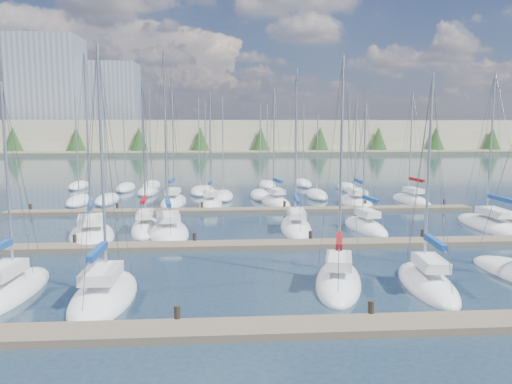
{
  "coord_description": "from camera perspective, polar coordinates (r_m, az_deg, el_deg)",
  "views": [
    {
      "loc": [
        -2.21,
        -16.63,
        8.03
      ],
      "look_at": [
        0.0,
        14.0,
        4.0
      ],
      "focal_mm": 35.0,
      "sensor_mm": 36.0,
      "label": 1
    }
  ],
  "objects": [
    {
      "name": "sailboat_i",
      "position": [
        39.98,
        -12.52,
        -4.0
      ],
      "size": [
        2.64,
        7.57,
        12.39
      ],
      "rotation": [
        0.0,
        0.0,
        0.07
      ],
      "color": "white",
      "rests_on": "ground"
    },
    {
      "name": "sailboat_b",
      "position": [
        27.06,
        -26.49,
        -10.21
      ],
      "size": [
        2.89,
        7.85,
        10.87
      ],
      "rotation": [
        0.0,
        0.0,
        -0.07
      ],
      "color": "white",
      "rests_on": "ground"
    },
    {
      "name": "dock_near",
      "position": [
        20.36,
        2.52,
        -15.3
      ],
      "size": [
        44.0,
        1.93,
        1.1
      ],
      "color": "#6B5E4C",
      "rests_on": "ground"
    },
    {
      "name": "sailboat_r",
      "position": [
        55.84,
        17.33,
        -0.93
      ],
      "size": [
        3.0,
        7.71,
        12.5
      ],
      "rotation": [
        0.0,
        0.0,
        0.11
      ],
      "color": "white",
      "rests_on": "ground"
    },
    {
      "name": "sailboat_h",
      "position": [
        38.57,
        -18.27,
        -4.66
      ],
      "size": [
        5.0,
        8.89,
        14.01
      ],
      "rotation": [
        0.0,
        0.0,
        0.23
      ],
      "color": "white",
      "rests_on": "ground"
    },
    {
      "name": "sailboat_m",
      "position": [
        44.06,
        25.32,
        -3.52
      ],
      "size": [
        3.02,
        9.52,
        13.08
      ],
      "rotation": [
        0.0,
        0.0,
        0.01
      ],
      "color": "white",
      "rests_on": "ground"
    },
    {
      "name": "sailboat_p",
      "position": [
        52.54,
        2.21,
        -1.11
      ],
      "size": [
        3.64,
        7.72,
        12.74
      ],
      "rotation": [
        0.0,
        0.0,
        0.16
      ],
      "color": "white",
      "rests_on": "ground"
    },
    {
      "name": "sailboat_d",
      "position": [
        26.25,
        9.39,
        -10.0
      ],
      "size": [
        4.02,
        7.72,
        12.29
      ],
      "rotation": [
        0.0,
        0.0,
        -0.24
      ],
      "color": "white",
      "rests_on": "ground"
    },
    {
      "name": "sailboat_q",
      "position": [
        53.14,
        11.33,
        -1.17
      ],
      "size": [
        3.04,
        8.25,
        11.93
      ],
      "rotation": [
        0.0,
        0.0,
        -0.02
      ],
      "color": "white",
      "rests_on": "ground"
    },
    {
      "name": "sailboat_j",
      "position": [
        38.46,
        -10.0,
        -4.42
      ],
      "size": [
        4.25,
        8.99,
        14.41
      ],
      "rotation": [
        0.0,
        0.0,
        0.15
      ],
      "color": "white",
      "rests_on": "ground"
    },
    {
      "name": "dock_mid",
      "position": [
        33.65,
        -0.25,
        -6.06
      ],
      "size": [
        44.0,
        1.93,
        1.1
      ],
      "color": "#6B5E4C",
      "rests_on": "ground"
    },
    {
      "name": "sailboat_l",
      "position": [
        40.32,
        12.39,
        -3.92
      ],
      "size": [
        3.03,
        6.95,
        10.58
      ],
      "rotation": [
        0.0,
        0.0,
        0.13
      ],
      "color": "white",
      "rests_on": "ground"
    },
    {
      "name": "sailboat_c",
      "position": [
        24.91,
        -16.96,
        -11.23
      ],
      "size": [
        2.82,
        7.43,
        12.51
      ],
      "rotation": [
        0.0,
        0.0,
        -0.01
      ],
      "color": "white",
      "rests_on": "ground"
    },
    {
      "name": "shoreline",
      "position": [
        166.77,
        -8.0,
        7.21
      ],
      "size": [
        400.0,
        60.0,
        38.0
      ],
      "color": "#666B51",
      "rests_on": "ground"
    },
    {
      "name": "distant_boats",
      "position": [
        60.92,
        -6.1,
        0.14
      ],
      "size": [
        36.93,
        20.75,
        13.3
      ],
      "color": "#9EA0A5",
      "rests_on": "ground"
    },
    {
      "name": "sailboat_k",
      "position": [
        39.46,
        4.58,
        -4.01
      ],
      "size": [
        3.05,
        8.87,
        13.26
      ],
      "rotation": [
        0.0,
        0.0,
        -0.08
      ],
      "color": "white",
      "rests_on": "ground"
    },
    {
      "name": "sailboat_o",
      "position": [
        50.97,
        -5.18,
        -1.39
      ],
      "size": [
        2.54,
        6.42,
        12.2
      ],
      "rotation": [
        0.0,
        0.0,
        -0.04
      ],
      "color": "white",
      "rests_on": "ground"
    },
    {
      "name": "sailboat_e",
      "position": [
        26.97,
        18.98,
        -9.85
      ],
      "size": [
        2.88,
        7.16,
        11.41
      ],
      "rotation": [
        0.0,
        0.0,
        -0.09
      ],
      "color": "white",
      "rests_on": "ground"
    },
    {
      "name": "ground",
      "position": [
        77.08,
        -2.46,
        1.5
      ],
      "size": [
        400.0,
        400.0,
        0.0
      ],
      "primitive_type": "plane",
      "color": "#223545",
      "rests_on": "ground"
    },
    {
      "name": "sailboat_n",
      "position": [
        53.15,
        -9.4,
        -1.1
      ],
      "size": [
        2.84,
        8.25,
        14.67
      ],
      "rotation": [
        0.0,
        0.0,
        -0.05
      ],
      "color": "white",
      "rests_on": "ground"
    },
    {
      "name": "dock_far",
      "position": [
        47.35,
        -1.39,
        -2.1
      ],
      "size": [
        44.0,
        1.93,
        1.1
      ],
      "color": "#6B5E4C",
      "rests_on": "ground"
    }
  ]
}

